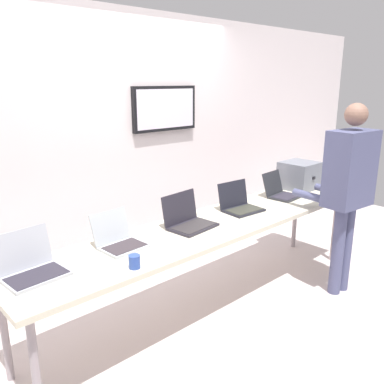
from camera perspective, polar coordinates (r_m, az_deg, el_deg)
The scene contains 11 objects.
ground at distance 3.71m, azimuth 2.74°, elevation -15.86°, with size 8.00×8.00×0.04m, color beige.
back_wall at distance 4.09m, azimuth -8.31°, elevation 6.62°, with size 8.00×0.11×2.57m.
workbench at distance 3.39m, azimuth 2.90°, elevation -5.17°, with size 3.47×0.70×0.76m.
equipment_box at distance 4.56m, azimuth 14.92°, elevation 2.31°, with size 0.36×0.36×0.29m.
laptop_station_0 at distance 2.68m, azimuth -21.88°, elevation -9.71°, with size 0.38×0.34×0.26m.
laptop_station_1 at distance 2.94m, azimuth -10.35°, elevation -6.59°, with size 0.32×0.33×0.24m.
laptop_station_2 at distance 3.27m, azimuth -0.59°, elevation -3.89°, with size 0.41×0.34×0.27m.
laptop_station_3 at distance 3.71m, azimuth 6.73°, elevation -1.70°, with size 0.36×0.32×0.25m.
laptop_station_4 at distance 4.20m, azimuth 12.41°, elevation 0.08°, with size 0.33×0.34×0.25m.
person at distance 3.78m, azimuth 21.23°, elevation 1.33°, with size 0.48×0.62×1.73m.
coffee_mug at distance 2.61m, azimuth -8.15°, elevation -9.73°, with size 0.07×0.07×0.09m.
Camera 1 is at (-2.26, -2.22, 1.92)m, focal length 37.67 mm.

